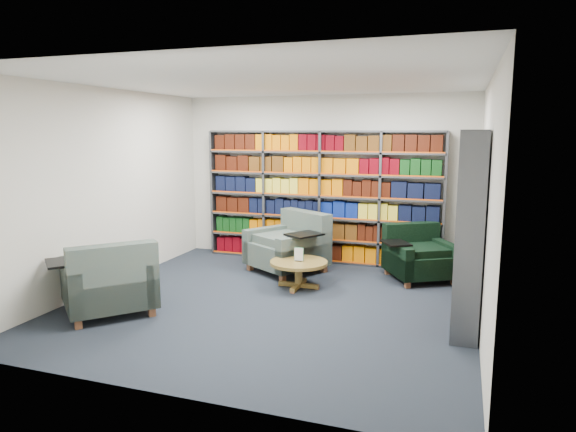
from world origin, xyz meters
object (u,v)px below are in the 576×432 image
(chair_green_right, at_px, (417,257))
(coffee_table, at_px, (299,267))
(chair_teal_left, at_px, (292,247))
(chair_teal_front, at_px, (110,284))

(chair_green_right, xyz_separation_m, coffee_table, (-1.55, -1.05, -0.02))
(chair_teal_left, bearing_deg, chair_teal_front, -119.08)
(chair_teal_front, bearing_deg, chair_green_right, 39.63)
(chair_teal_left, relative_size, chair_green_right, 1.16)
(chair_teal_front, bearing_deg, coffee_table, 43.69)
(chair_teal_left, bearing_deg, chair_green_right, 5.83)
(chair_teal_left, height_order, coffee_table, chair_teal_left)
(chair_teal_front, height_order, coffee_table, chair_teal_front)
(chair_teal_left, height_order, chair_green_right, chair_teal_left)
(chair_teal_front, relative_size, coffee_table, 1.74)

